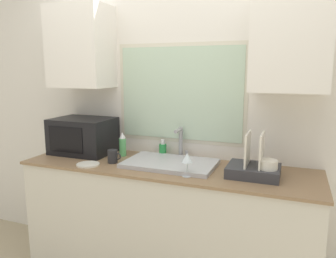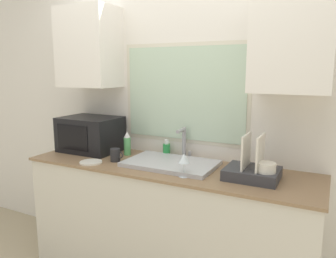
# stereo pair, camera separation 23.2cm
# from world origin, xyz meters

# --- Properties ---
(countertop) EXTENTS (2.17, 0.63, 0.92)m
(countertop) POSITION_xyz_m (0.00, 0.30, 0.46)
(countertop) COLOR beige
(countertop) RESTS_ON ground_plane
(wall_back) EXTENTS (6.00, 0.38, 2.60)m
(wall_back) POSITION_xyz_m (0.00, 0.60, 1.39)
(wall_back) COLOR silver
(wall_back) RESTS_ON ground_plane
(sink_basin) EXTENTS (0.66, 0.41, 0.03)m
(sink_basin) POSITION_xyz_m (0.03, 0.32, 0.94)
(sink_basin) COLOR #B2B2B7
(sink_basin) RESTS_ON countertop
(faucet) EXTENTS (0.08, 0.14, 0.25)m
(faucet) POSITION_xyz_m (0.03, 0.54, 1.06)
(faucet) COLOR #99999E
(faucet) RESTS_ON countertop
(microwave) EXTENTS (0.49, 0.37, 0.30)m
(microwave) POSITION_xyz_m (-0.79, 0.40, 1.07)
(microwave) COLOR black
(microwave) RESTS_ON countertop
(dish_rack) EXTENTS (0.34, 0.28, 0.29)m
(dish_rack) POSITION_xyz_m (0.64, 0.28, 0.98)
(dish_rack) COLOR #333338
(dish_rack) RESTS_ON countertop
(spray_bottle) EXTENTS (0.06, 0.06, 0.20)m
(spray_bottle) POSITION_xyz_m (-0.43, 0.43, 1.02)
(spray_bottle) COLOR #59B266
(spray_bottle) RESTS_ON countertop
(soap_bottle) EXTENTS (0.06, 0.06, 0.14)m
(soap_bottle) POSITION_xyz_m (-0.12, 0.54, 0.98)
(soap_bottle) COLOR #268C3F
(soap_bottle) RESTS_ON countertop
(mug_near_sink) EXTENTS (0.11, 0.08, 0.10)m
(mug_near_sink) POSITION_xyz_m (-0.40, 0.22, 0.97)
(mug_near_sink) COLOR #262628
(mug_near_sink) RESTS_ON countertop
(wine_glass) EXTENTS (0.07, 0.07, 0.16)m
(wine_glass) POSITION_xyz_m (0.22, 0.12, 1.04)
(wine_glass) COLOR silver
(wine_glass) RESTS_ON countertop
(small_plate) EXTENTS (0.17, 0.17, 0.01)m
(small_plate) POSITION_xyz_m (-0.54, 0.10, 0.93)
(small_plate) COLOR silver
(small_plate) RESTS_ON countertop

